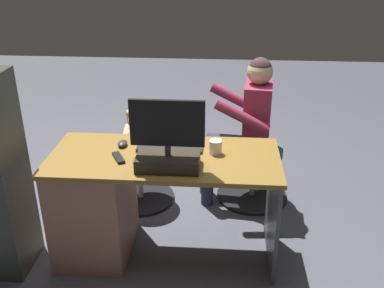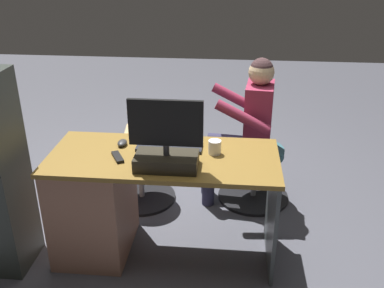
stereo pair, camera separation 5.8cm
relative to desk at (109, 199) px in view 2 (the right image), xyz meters
The scene contains 11 objects.
ground_plane 0.66m from the desk, 135.11° to the right, with size 10.00×10.00×0.00m, color #474750.
desk is the anchor object (origin of this frame).
monitor 0.64m from the desk, 160.06° to the left, with size 0.43×0.21×0.42m.
keyboard 0.54m from the desk, 165.34° to the right, with size 0.42×0.14×0.02m, color black.
computer_mouse 0.39m from the desk, 124.40° to the right, with size 0.06×0.10×0.04m, color #2E2E2F.
cup 0.79m from the desk, behind, with size 0.08×0.08×0.09m, color white.
tv_remote 0.37m from the desk, 146.72° to the left, with size 0.04×0.15×0.02m, color black.
office_chair_teddy 0.67m from the desk, 96.53° to the right, with size 0.55×0.55×0.45m.
teddy_bear 0.69m from the desk, 96.41° to the right, with size 0.23×0.24×0.33m.
visitor_chair 1.25m from the desk, 142.99° to the right, with size 0.58×0.58×0.45m.
person 1.21m from the desk, 140.86° to the right, with size 0.55×0.51×1.18m.
Camera 2 is at (-0.41, 2.78, 1.95)m, focal length 41.10 mm.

